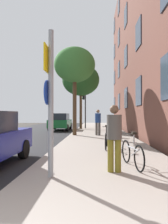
% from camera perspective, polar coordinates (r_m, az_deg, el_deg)
% --- Properties ---
extents(ground_plane, '(41.80, 41.80, 0.00)m').
position_cam_1_polar(ground_plane, '(15.94, -8.46, -6.19)').
color(ground_plane, '#332D28').
extents(road_asphalt, '(7.00, 38.00, 0.01)m').
position_cam_1_polar(road_asphalt, '(16.49, -15.68, -5.97)').
color(road_asphalt, '#232326').
rests_on(road_asphalt, ground).
extents(sidewalk, '(4.20, 38.00, 0.12)m').
position_cam_1_polar(sidewalk, '(15.63, 4.29, -6.08)').
color(sidewalk, '#9E9389').
rests_on(sidewalk, ground).
extents(building_facade, '(0.56, 27.00, 15.06)m').
position_cam_1_polar(building_facade, '(16.48, 14.00, 20.73)').
color(building_facade, brown).
rests_on(building_facade, ground).
extents(sign_post, '(0.16, 0.60, 3.33)m').
position_cam_1_polar(sign_post, '(4.71, -9.55, 4.76)').
color(sign_post, gray).
rests_on(sign_post, sidewalk).
extents(traffic_light, '(0.43, 0.24, 3.79)m').
position_cam_1_polar(traffic_light, '(20.91, 0.11, 2.55)').
color(traffic_light, black).
rests_on(traffic_light, sidewalk).
extents(tree_near, '(2.83, 2.83, 6.02)m').
position_cam_1_polar(tree_near, '(14.38, -2.64, 12.85)').
color(tree_near, '#4C3823').
rests_on(tree_near, sidewalk).
extents(tree_far, '(3.65, 3.65, 6.35)m').
position_cam_1_polar(tree_far, '(20.27, -0.91, 8.91)').
color(tree_far, '#4C3823').
rests_on(tree_far, sidewalk).
extents(bicycle_0, '(0.46, 1.63, 0.95)m').
position_cam_1_polar(bicycle_0, '(5.73, 13.30, -11.12)').
color(bicycle_0, black).
rests_on(bicycle_0, sidewalk).
extents(bicycle_1, '(0.42, 1.72, 0.97)m').
position_cam_1_polar(bicycle_1, '(8.62, 6.33, -7.54)').
color(bicycle_1, black).
rests_on(bicycle_1, sidewalk).
extents(bicycle_2, '(0.47, 1.56, 0.92)m').
position_cam_1_polar(bicycle_2, '(11.65, 8.59, -5.87)').
color(bicycle_2, black).
rests_on(bicycle_2, sidewalk).
extents(bicycle_3, '(0.42, 1.61, 0.91)m').
position_cam_1_polar(bicycle_3, '(14.68, 9.68, -4.81)').
color(bicycle_3, black).
rests_on(bicycle_3, sidewalk).
extents(bicycle_4, '(0.46, 1.70, 0.94)m').
position_cam_1_polar(bicycle_4, '(17.66, 8.49, -4.07)').
color(bicycle_4, black).
rests_on(bicycle_4, sidewalk).
extents(pedestrian_0, '(0.47, 0.47, 1.65)m').
position_cam_1_polar(pedestrian_0, '(5.10, 8.46, -5.99)').
color(pedestrian_0, olive).
rests_on(pedestrian_0, sidewalk).
extents(pedestrian_1, '(0.53, 0.53, 1.74)m').
position_cam_1_polar(pedestrian_1, '(13.89, 3.91, -2.41)').
color(pedestrian_1, '#4C4742').
rests_on(pedestrian_1, sidewalk).
extents(car_1, '(1.84, 3.93, 1.62)m').
position_cam_1_polar(car_1, '(19.72, -6.62, -2.69)').
color(car_1, '#19662D').
rests_on(car_1, road_asphalt).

